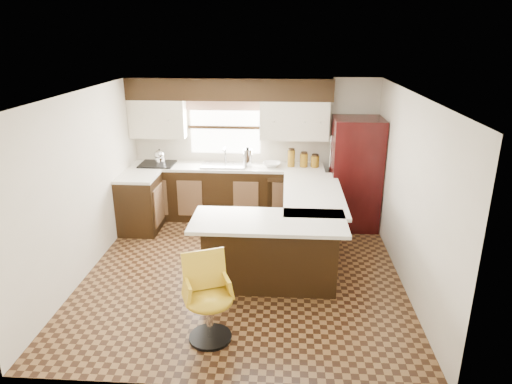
# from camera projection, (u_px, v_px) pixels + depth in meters

# --- Properties ---
(floor) EXTENTS (4.40, 4.40, 0.00)m
(floor) POSITION_uv_depth(u_px,v_px,m) (243.00, 270.00, 6.27)
(floor) COLOR #49301A
(floor) RESTS_ON ground
(ceiling) EXTENTS (4.40, 4.40, 0.00)m
(ceiling) POSITION_uv_depth(u_px,v_px,m) (242.00, 93.00, 5.48)
(ceiling) COLOR silver
(ceiling) RESTS_ON wall_back
(wall_back) EXTENTS (4.40, 0.00, 4.40)m
(wall_back) POSITION_uv_depth(u_px,v_px,m) (254.00, 147.00, 7.95)
(wall_back) COLOR beige
(wall_back) RESTS_ON floor
(wall_front) EXTENTS (4.40, 0.00, 4.40)m
(wall_front) POSITION_uv_depth(u_px,v_px,m) (218.00, 272.00, 3.81)
(wall_front) COLOR beige
(wall_front) RESTS_ON floor
(wall_left) EXTENTS (0.00, 4.40, 4.40)m
(wall_left) POSITION_uv_depth(u_px,v_px,m) (84.00, 184.00, 6.01)
(wall_left) COLOR beige
(wall_left) RESTS_ON floor
(wall_right) EXTENTS (0.00, 4.40, 4.40)m
(wall_right) POSITION_uv_depth(u_px,v_px,m) (408.00, 191.00, 5.75)
(wall_right) COLOR beige
(wall_right) RESTS_ON floor
(base_cab_back) EXTENTS (3.30, 0.60, 0.90)m
(base_cab_back) POSITION_uv_depth(u_px,v_px,m) (227.00, 193.00, 7.94)
(base_cab_back) COLOR black
(base_cab_back) RESTS_ON floor
(base_cab_left) EXTENTS (0.60, 0.70, 0.90)m
(base_cab_left) POSITION_uv_depth(u_px,v_px,m) (140.00, 204.00, 7.41)
(base_cab_left) COLOR black
(base_cab_left) RESTS_ON floor
(counter_back) EXTENTS (3.30, 0.60, 0.04)m
(counter_back) POSITION_uv_depth(u_px,v_px,m) (227.00, 167.00, 7.79)
(counter_back) COLOR silver
(counter_back) RESTS_ON base_cab_back
(counter_left) EXTENTS (0.60, 0.70, 0.04)m
(counter_left) POSITION_uv_depth(u_px,v_px,m) (138.00, 177.00, 7.26)
(counter_left) COLOR silver
(counter_left) RESTS_ON base_cab_left
(soffit) EXTENTS (3.40, 0.35, 0.36)m
(soffit) POSITION_uv_depth(u_px,v_px,m) (229.00, 89.00, 7.47)
(soffit) COLOR black
(soffit) RESTS_ON wall_back
(upper_cab_left) EXTENTS (0.94, 0.35, 0.64)m
(upper_cab_left) POSITION_uv_depth(u_px,v_px,m) (158.00, 118.00, 7.71)
(upper_cab_left) COLOR beige
(upper_cab_left) RESTS_ON wall_back
(upper_cab_right) EXTENTS (1.14, 0.35, 0.64)m
(upper_cab_right) POSITION_uv_depth(u_px,v_px,m) (294.00, 120.00, 7.57)
(upper_cab_right) COLOR beige
(upper_cab_right) RESTS_ON wall_back
(window_pane) EXTENTS (1.20, 0.02, 0.90)m
(window_pane) POSITION_uv_depth(u_px,v_px,m) (225.00, 127.00, 7.85)
(window_pane) COLOR white
(window_pane) RESTS_ON wall_back
(valance) EXTENTS (1.30, 0.06, 0.18)m
(valance) POSITION_uv_depth(u_px,v_px,m) (224.00, 105.00, 7.68)
(valance) COLOR #D19B93
(valance) RESTS_ON wall_back
(sink) EXTENTS (0.75, 0.45, 0.03)m
(sink) POSITION_uv_depth(u_px,v_px,m) (224.00, 165.00, 7.76)
(sink) COLOR #B2B2B7
(sink) RESTS_ON counter_back
(dishwasher) EXTENTS (0.58, 0.03, 0.78)m
(dishwasher) POSITION_uv_depth(u_px,v_px,m) (285.00, 201.00, 7.62)
(dishwasher) COLOR black
(dishwasher) RESTS_ON floor
(cooktop) EXTENTS (0.58, 0.50, 0.02)m
(cooktop) POSITION_uv_depth(u_px,v_px,m) (157.00, 164.00, 7.83)
(cooktop) COLOR black
(cooktop) RESTS_ON counter_back
(peninsula_long) EXTENTS (0.60, 1.95, 0.90)m
(peninsula_long) POSITION_uv_depth(u_px,v_px,m) (308.00, 224.00, 6.66)
(peninsula_long) COLOR black
(peninsula_long) RESTS_ON floor
(peninsula_return) EXTENTS (1.65, 0.60, 0.90)m
(peninsula_return) POSITION_uv_depth(u_px,v_px,m) (270.00, 253.00, 5.77)
(peninsula_return) COLOR black
(peninsula_return) RESTS_ON floor
(counter_pen_long) EXTENTS (0.84, 1.95, 0.04)m
(counter_pen_long) POSITION_uv_depth(u_px,v_px,m) (313.00, 193.00, 6.50)
(counter_pen_long) COLOR silver
(counter_pen_long) RESTS_ON peninsula_long
(counter_pen_return) EXTENTS (1.89, 0.84, 0.04)m
(counter_pen_return) POSITION_uv_depth(u_px,v_px,m) (269.00, 222.00, 5.53)
(counter_pen_return) COLOR silver
(counter_pen_return) RESTS_ON peninsula_return
(refrigerator) EXTENTS (0.78, 0.75, 1.82)m
(refrigerator) POSITION_uv_depth(u_px,v_px,m) (355.00, 174.00, 7.45)
(refrigerator) COLOR black
(refrigerator) RESTS_ON floor
(bar_chair) EXTENTS (0.65, 0.65, 0.94)m
(bar_chair) POSITION_uv_depth(u_px,v_px,m) (209.00, 300.00, 4.72)
(bar_chair) COLOR gold
(bar_chair) RESTS_ON floor
(kettle) EXTENTS (0.19, 0.19, 0.25)m
(kettle) POSITION_uv_depth(u_px,v_px,m) (160.00, 156.00, 7.78)
(kettle) COLOR silver
(kettle) RESTS_ON cooktop
(percolator) EXTENTS (0.15, 0.15, 0.29)m
(percolator) POSITION_uv_depth(u_px,v_px,m) (248.00, 158.00, 7.71)
(percolator) COLOR silver
(percolator) RESTS_ON counter_back
(mixing_bowl) EXTENTS (0.30, 0.30, 0.07)m
(mixing_bowl) POSITION_uv_depth(u_px,v_px,m) (272.00, 164.00, 7.72)
(mixing_bowl) COLOR white
(mixing_bowl) RESTS_ON counter_back
(canister_large) EXTENTS (0.12, 0.12, 0.28)m
(canister_large) POSITION_uv_depth(u_px,v_px,m) (291.00, 158.00, 7.68)
(canister_large) COLOR #815B12
(canister_large) RESTS_ON counter_back
(canister_med) EXTENTS (0.13, 0.13, 0.23)m
(canister_med) POSITION_uv_depth(u_px,v_px,m) (304.00, 160.00, 7.68)
(canister_med) COLOR #815B12
(canister_med) RESTS_ON counter_back
(canister_small) EXTENTS (0.14, 0.14, 0.19)m
(canister_small) POSITION_uv_depth(u_px,v_px,m) (315.00, 161.00, 7.67)
(canister_small) COLOR #815B12
(canister_small) RESTS_ON counter_back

